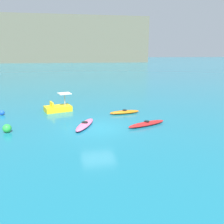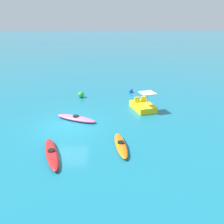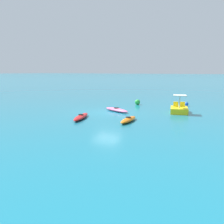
{
  "view_description": "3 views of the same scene",
  "coord_description": "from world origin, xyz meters",
  "px_view_note": "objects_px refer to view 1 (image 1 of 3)",
  "views": [
    {
      "loc": [
        -2.42,
        -16.01,
        5.32
      ],
      "look_at": [
        1.67,
        2.77,
        0.41
      ],
      "focal_mm": 36.95,
      "sensor_mm": 36.0,
      "label": 1
    },
    {
      "loc": [
        13.51,
        2.56,
        6.55
      ],
      "look_at": [
        -0.67,
        3.11,
        0.73
      ],
      "focal_mm": 33.94,
      "sensor_mm": 36.0,
      "label": 2
    },
    {
      "loc": [
        19.91,
        11.3,
        3.75
      ],
      "look_at": [
        1.51,
        1.29,
        0.36
      ],
      "focal_mm": 40.87,
      "sensor_mm": 36.0,
      "label": 3
    }
  ],
  "objects_px": {
    "kayak_red": "(147,124)",
    "buoy_green": "(7,128)",
    "kayak_pink": "(85,125)",
    "buoy_blue": "(2,113)",
    "pedal_boat_yellow": "(58,108)",
    "kayak_orange": "(125,112)"
  },
  "relations": [
    {
      "from": "kayak_pink",
      "to": "buoy_blue",
      "type": "bearing_deg",
      "value": 144.32
    },
    {
      "from": "buoy_green",
      "to": "pedal_boat_yellow",
      "type": "bearing_deg",
      "value": 58.27
    },
    {
      "from": "kayak_pink",
      "to": "kayak_orange",
      "type": "xyz_separation_m",
      "value": [
        3.9,
        3.03,
        -0.0
      ]
    },
    {
      "from": "kayak_red",
      "to": "pedal_boat_yellow",
      "type": "bearing_deg",
      "value": 137.15
    },
    {
      "from": "pedal_boat_yellow",
      "to": "buoy_green",
      "type": "distance_m",
      "value": 6.45
    },
    {
      "from": "pedal_boat_yellow",
      "to": "buoy_blue",
      "type": "relative_size",
      "value": 6.15
    },
    {
      "from": "pedal_boat_yellow",
      "to": "kayak_pink",
      "type": "bearing_deg",
      "value": -69.56
    },
    {
      "from": "kayak_pink",
      "to": "kayak_orange",
      "type": "relative_size",
      "value": 1.13
    },
    {
      "from": "kayak_red",
      "to": "buoy_green",
      "type": "height_order",
      "value": "buoy_green"
    },
    {
      "from": "kayak_pink",
      "to": "pedal_boat_yellow",
      "type": "bearing_deg",
      "value": 110.44
    },
    {
      "from": "kayak_pink",
      "to": "buoy_green",
      "type": "relative_size",
      "value": 5.4
    },
    {
      "from": "kayak_pink",
      "to": "buoy_green",
      "type": "height_order",
      "value": "buoy_green"
    },
    {
      "from": "kayak_red",
      "to": "buoy_green",
      "type": "distance_m",
      "value": 10.0
    },
    {
      "from": "kayak_red",
      "to": "buoy_blue",
      "type": "xyz_separation_m",
      "value": [
        -11.45,
        5.69,
        0.06
      ]
    },
    {
      "from": "buoy_blue",
      "to": "buoy_green",
      "type": "xyz_separation_m",
      "value": [
        1.47,
        -5.07,
        0.08
      ]
    },
    {
      "from": "kayak_orange",
      "to": "kayak_red",
      "type": "bearing_deg",
      "value": -79.63
    },
    {
      "from": "kayak_orange",
      "to": "buoy_blue",
      "type": "xyz_separation_m",
      "value": [
        -10.75,
        1.89,
        0.06
      ]
    },
    {
      "from": "kayak_pink",
      "to": "kayak_red",
      "type": "xyz_separation_m",
      "value": [
        4.6,
        -0.77,
        -0.0
      ]
    },
    {
      "from": "kayak_red",
      "to": "buoy_blue",
      "type": "relative_size",
      "value": 7.63
    },
    {
      "from": "buoy_blue",
      "to": "buoy_green",
      "type": "height_order",
      "value": "buoy_green"
    },
    {
      "from": "buoy_blue",
      "to": "kayak_red",
      "type": "bearing_deg",
      "value": -26.44
    },
    {
      "from": "kayak_orange",
      "to": "buoy_green",
      "type": "bearing_deg",
      "value": -161.09
    }
  ]
}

